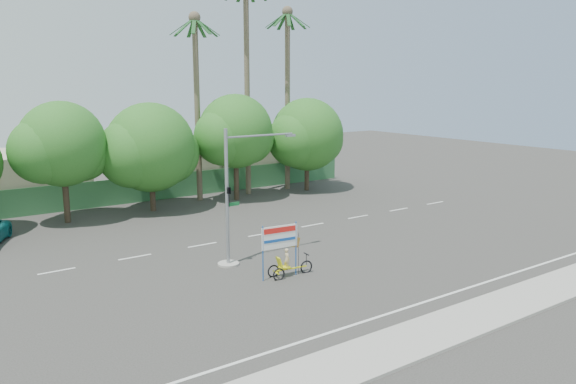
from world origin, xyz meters
TOP-DOWN VIEW (x-y plane):
  - ground at (0.00, 0.00)m, footprint 120.00×120.00m
  - sidewalk_near at (0.00, -7.50)m, footprint 50.00×2.40m
  - fence at (0.00, 21.50)m, footprint 38.00×0.08m
  - building_right at (8.00, 26.00)m, footprint 14.00×8.00m
  - tree_left at (-7.05, 18.00)m, footprint 6.66×5.60m
  - tree_center at (-1.05, 18.00)m, footprint 7.62×6.40m
  - tree_right at (5.95, 18.00)m, footprint 6.90×5.80m
  - tree_far_right at (12.95, 18.00)m, footprint 7.38×6.20m
  - palm_tall at (8.00, 19.50)m, footprint 3.73×3.79m
  - palm_mid at (12.00, 19.50)m, footprint 3.73×3.79m
  - palm_short at (3.50, 19.50)m, footprint 3.73×3.79m
  - traffic_signal at (-2.20, 3.98)m, footprint 4.72×1.10m
  - trike_billboard at (-1.16, 0.85)m, footprint 2.75×0.74m

SIDE VIEW (x-z plane):
  - ground at x=0.00m, z-range 0.00..0.00m
  - sidewalk_near at x=0.00m, z-range 0.00..0.12m
  - fence at x=0.00m, z-range 0.00..2.00m
  - trike_billboard at x=-1.16m, z-range -0.26..2.45m
  - building_right at x=8.00m, z-range 0.00..3.60m
  - traffic_signal at x=-2.20m, z-range -0.58..6.42m
  - tree_center at x=-1.05m, z-range 0.54..8.39m
  - tree_far_right at x=12.95m, z-range 0.68..8.61m
  - tree_left at x=-7.05m, z-range 1.02..9.09m
  - tree_right at x=5.95m, z-range 1.06..9.42m
  - palm_short at x=3.50m, z-range 1.64..16.09m
  - palm_mid at x=12.00m, z-range 1.67..17.12m
  - palm_tall at x=8.00m, z-range 1.74..19.19m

